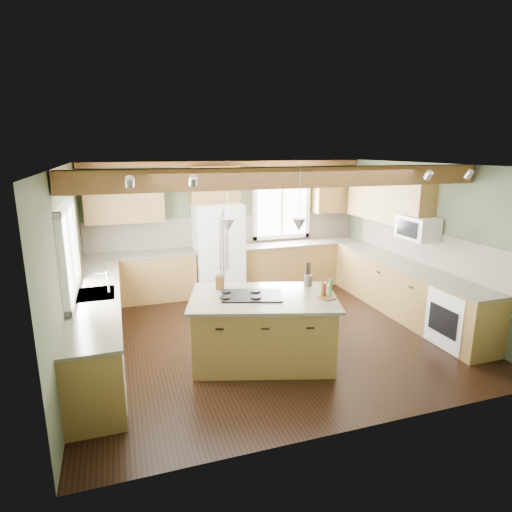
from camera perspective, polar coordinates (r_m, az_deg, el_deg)
name	(u,v)px	position (r m, az deg, el deg)	size (l,w,h in m)	color
floor	(269,334)	(6.83, 1.80, -10.31)	(5.60, 5.60, 0.00)	black
ceiling	(271,165)	(6.22, 1.99, 12.05)	(5.60, 5.60, 0.00)	silver
wall_back	(228,226)	(8.74, -3.74, 4.06)	(5.60, 5.60, 0.00)	#404934
wall_left	(68,269)	(6.07, -23.80, -1.65)	(5.00, 5.00, 0.00)	#404934
wall_right	(425,241)	(7.80, 21.62, 1.85)	(5.00, 5.00, 0.00)	#404934
ceiling_beam	(291,177)	(5.52, 4.73, 10.40)	(5.55, 0.26, 0.26)	#563518
soffit_trim	(228,164)	(8.52, -3.70, 12.19)	(5.55, 0.20, 0.10)	#563518
backsplash_back	(228,230)	(8.74, -3.70, 3.47)	(5.58, 0.03, 0.58)	brown
backsplash_right	(422,246)	(7.84, 21.25, 1.28)	(0.03, 3.70, 0.58)	brown
base_cab_back_left	(141,278)	(8.39, -15.04, -2.87)	(2.02, 0.60, 0.88)	brown
counter_back_left	(140,255)	(8.27, -15.25, 0.18)	(2.06, 0.64, 0.04)	#4C4438
base_cab_back_right	(300,264)	(9.14, 5.91, -1.07)	(2.62, 0.60, 0.88)	brown
counter_back_right	(301,243)	(9.03, 5.98, 1.75)	(2.66, 0.64, 0.04)	#4C4438
base_cab_left	(98,326)	(6.36, -20.28, -8.81)	(0.60, 3.70, 0.88)	brown
counter_left	(95,295)	(6.21, -20.64, -4.89)	(0.64, 3.74, 0.04)	#4C4438
base_cab_right	(404,290)	(7.87, 19.13, -4.32)	(0.60, 3.70, 0.88)	brown
counter_right	(406,265)	(7.74, 19.40, -1.09)	(0.64, 3.74, 0.04)	#4C4438
upper_cab_back_left	(124,198)	(8.21, -17.18, 7.40)	(1.40, 0.35, 0.90)	brown
upper_cab_over_fridge	(215,185)	(8.39, -5.54, 9.46)	(0.96, 0.35, 0.70)	brown
upper_cab_right	(388,197)	(8.30, 17.14, 7.47)	(0.35, 2.20, 0.90)	brown
upper_cab_back_corner	(335,191)	(9.33, 10.43, 8.53)	(0.90, 0.35, 0.90)	brown
window_left	(68,250)	(6.06, -23.81, 0.76)	(0.04, 1.60, 1.05)	white
window_back	(281,211)	(9.04, 3.38, 6.00)	(1.10, 0.04, 1.00)	white
sink	(95,295)	(6.20, -20.64, -4.84)	(0.50, 0.65, 0.03)	#262628
faucet	(108,283)	(6.15, -19.09, -3.44)	(0.02, 0.02, 0.28)	#B2B2B7
dishwasher	(96,373)	(5.19, -20.55, -14.35)	(0.60, 0.60, 0.84)	white
oven	(460,318)	(6.94, 25.53, -7.49)	(0.60, 0.72, 0.84)	white
microwave	(418,228)	(7.58, 20.74, 3.53)	(0.40, 0.70, 0.38)	white
pendant_left	(228,225)	(5.46, -3.75, 4.13)	(0.18, 0.18, 0.16)	#B2B2B7
pendant_right	(299,225)	(5.50, 5.74, 4.16)	(0.18, 0.18, 0.16)	#B2B2B7
refrigerator	(218,250)	(8.39, -5.03, 0.82)	(0.90, 0.74, 1.80)	white
island	(263,330)	(5.89, 0.95, -9.78)	(1.81, 1.11, 0.88)	brown
island_top	(263,298)	(5.71, 0.97, -5.56)	(1.93, 1.23, 0.04)	#4C4438
cooktop	(252,296)	(5.70, -0.55, -5.29)	(0.78, 0.52, 0.02)	black
knife_block	(220,283)	(5.96, -4.85, -3.55)	(0.12, 0.09, 0.20)	brown
utensil_crock	(308,280)	(6.15, 6.95, -3.25)	(0.12, 0.12, 0.16)	#362F2B
bottle_tray	(327,289)	(5.69, 9.39, -4.35)	(0.26, 0.26, 0.24)	brown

